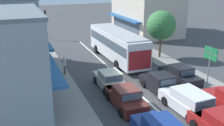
{
  "coord_description": "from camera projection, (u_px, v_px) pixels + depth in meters",
  "views": [
    {
      "loc": [
        -8.74,
        -17.19,
        8.79
      ],
      "look_at": [
        -0.5,
        4.12,
        1.2
      ],
      "focal_mm": 42.0,
      "sensor_mm": 36.0,
      "label": 1
    }
  ],
  "objects": [
    {
      "name": "ground_plane",
      "position": [
        136.0,
        92.0,
        20.98
      ],
      "size": [
        140.0,
        140.0,
        0.0
      ],
      "primitive_type": "plane",
      "color": "#3F3F42"
    },
    {
      "name": "lane_centre_line",
      "position": [
        117.0,
        75.0,
        24.52
      ],
      "size": [
        0.2,
        28.0,
        0.01
      ],
      "primitive_type": "cube",
      "color": "silver",
      "rests_on": "ground"
    },
    {
      "name": "sidewalk_left",
      "position": [
        40.0,
        76.0,
        23.94
      ],
      "size": [
        5.2,
        44.0,
        0.14
      ],
      "primitive_type": "cube",
      "color": "gray",
      "rests_on": "ground"
    },
    {
      "name": "kerb_right",
      "position": [
        163.0,
        61.0,
        28.39
      ],
      "size": [
        2.8,
        44.0,
        0.12
      ],
      "primitive_type": "cube",
      "color": "gray",
      "rests_on": "ground"
    },
    {
      "name": "building_right_far",
      "position": [
        146.0,
        2.0,
        41.18
      ],
      "size": [
        8.15,
        12.03,
        9.95
      ],
      "color": "beige",
      "rests_on": "ground"
    },
    {
      "name": "city_bus",
      "position": [
        117.0,
        43.0,
        28.39
      ],
      "size": [
        2.87,
        10.89,
        3.23
      ],
      "color": "silver",
      "rests_on": "ground"
    },
    {
      "name": "sedan_adjacent_lane_trail",
      "position": [
        110.0,
        80.0,
        21.47
      ],
      "size": [
        1.94,
        4.22,
        1.47
      ],
      "color": "#B7B29E",
      "rests_on": "ground"
    },
    {
      "name": "wagon_queue_far_back",
      "position": [
        188.0,
        102.0,
        17.64
      ],
      "size": [
        2.08,
        4.57,
        1.58
      ],
      "color": "silver",
      "rests_on": "ground"
    },
    {
      "name": "hatchback_behind_bus_mid",
      "position": [
        220.0,
        126.0,
        14.87
      ],
      "size": [
        1.89,
        3.74,
        1.54
      ],
      "color": "maroon",
      "rests_on": "ground"
    },
    {
      "name": "sedan_adjacent_lane_lead",
      "position": [
        161.0,
        84.0,
        20.79
      ],
      "size": [
        1.96,
        4.23,
        1.47
      ],
      "color": "black",
      "rests_on": "ground"
    },
    {
      "name": "sedan_behind_bus_near",
      "position": [
        126.0,
        98.0,
        18.41
      ],
      "size": [
        1.96,
        4.23,
        1.47
      ],
      "color": "#561E19",
      "rests_on": "ground"
    },
    {
      "name": "parked_sedan_kerb_second",
      "position": [
        180.0,
        75.0,
        22.72
      ],
      "size": [
        1.98,
        4.24,
        1.47
      ],
      "color": "black",
      "rests_on": "ground"
    },
    {
      "name": "traffic_light_downstreet",
      "position": [
        45.0,
        20.0,
        37.59
      ],
      "size": [
        0.33,
        0.24,
        4.2
      ],
      "color": "gray",
      "rests_on": "ground"
    },
    {
      "name": "directional_road_sign",
      "position": [
        210.0,
        57.0,
        20.63
      ],
      "size": [
        0.1,
        1.4,
        3.6
      ],
      "color": "gray",
      "rests_on": "ground"
    },
    {
      "name": "street_tree_right",
      "position": [
        161.0,
        25.0,
        28.46
      ],
      "size": [
        3.19,
        3.19,
        5.32
      ],
      "color": "brown",
      "rests_on": "ground"
    },
    {
      "name": "pedestrian_with_handbag_near",
      "position": [
        64.0,
        65.0,
        24.07
      ],
      "size": [
        0.44,
        0.64,
        1.63
      ],
      "color": "#4C4742",
      "rests_on": "sidewalk_left"
    }
  ]
}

